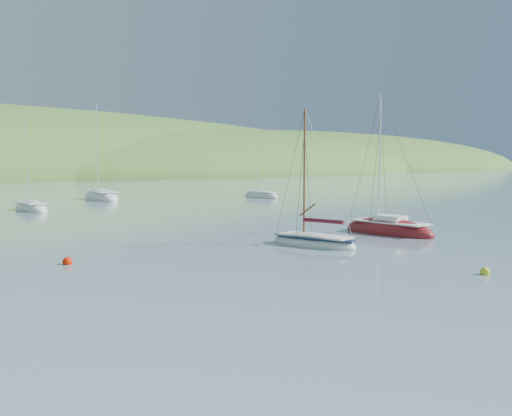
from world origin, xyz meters
TOP-DOWN VIEW (x-y plane):
  - ground at (0.00, 0.00)m, footprint 700.00×700.00m
  - daysailer_white at (5.05, 8.58)m, footprint 3.18×5.90m
  - sloop_red at (12.89, 9.18)m, footprint 2.60×7.05m
  - distant_sloop_a at (-0.04, 43.27)m, footprint 2.52×6.83m
  - distant_sloop_b at (12.11, 53.81)m, footprint 4.55×9.75m
  - distant_sloop_d at (30.74, 44.15)m, footprint 2.64×6.78m
  - mooring_buoys at (2.84, 6.43)m, footprint 22.17×14.51m

SIDE VIEW (x-z plane):
  - ground at x=0.00m, z-range 0.00..0.00m
  - mooring_buoys at x=2.84m, z-range -0.11..0.35m
  - distant_sloop_d at x=30.74m, z-range -4.61..4.94m
  - distant_sloop_a at x=-0.04m, z-range -4.67..5.01m
  - daysailer_white at x=5.05m, z-range -4.10..4.50m
  - sloop_red at x=12.89m, z-range -4.96..5.37m
  - distant_sloop_b at x=12.11m, z-range -6.48..6.91m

